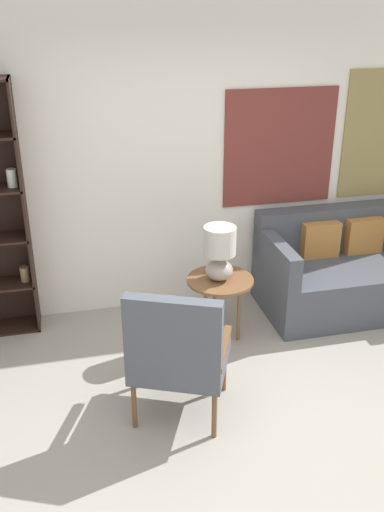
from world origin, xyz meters
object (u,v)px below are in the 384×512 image
couch (346,272)px  table_lamp (220,251)px  armchair (177,350)px  side_table (220,285)px

couch → table_lamp: bearing=-167.5°
armchair → couch: armchair is taller
armchair → table_lamp: size_ratio=2.20×
armchair → couch: bearing=33.5°
couch → side_table: couch is taller
armchair → side_table: size_ratio=1.81×
table_lamp → couch: bearing=12.5°
couch → side_table: bearing=-167.5°
armchair → side_table: bearing=59.2°
armchair → side_table: armchair is taller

